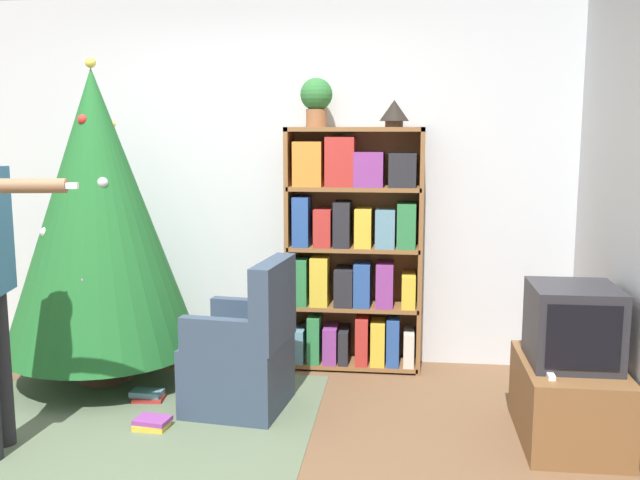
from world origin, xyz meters
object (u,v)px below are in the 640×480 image
object	(u,v)px
bookshelf	(354,252)
table_lamp	(394,112)
armchair	(244,357)
christmas_tree	(98,213)
potted_plant	(316,99)
television	(573,325)

from	to	relation	value
bookshelf	table_lamp	bearing A→B (deg)	1.75
armchair	christmas_tree	bearing A→B (deg)	-103.22
bookshelf	christmas_tree	xyz separation A→B (m)	(-1.65, -0.45, 0.30)
christmas_tree	table_lamp	xyz separation A→B (m)	(1.92, 0.46, 0.66)
bookshelf	potted_plant	world-z (taller)	potted_plant
potted_plant	television	bearing A→B (deg)	-35.33
television	table_lamp	bearing A→B (deg)	132.56
bookshelf	armchair	size ratio (longest dim) A/B	1.84
potted_plant	table_lamp	xyz separation A→B (m)	(0.53, 0.00, -0.09)
television	potted_plant	size ratio (longest dim) A/B	1.45
bookshelf	table_lamp	xyz separation A→B (m)	(0.27, 0.01, 0.96)
bookshelf	potted_plant	distance (m)	1.08
bookshelf	potted_plant	bearing A→B (deg)	178.23
bookshelf	armchair	xyz separation A→B (m)	(-0.60, -0.83, -0.51)
table_lamp	television	bearing A→B (deg)	-47.44
christmas_tree	potted_plant	xyz separation A→B (m)	(1.39, 0.46, 0.74)
potted_plant	bookshelf	bearing A→B (deg)	-1.77
television	armchair	xyz separation A→B (m)	(-1.85, 0.23, -0.32)
bookshelf	armchair	distance (m)	1.15
television	christmas_tree	distance (m)	3.00
television	armchair	distance (m)	1.89
armchair	potted_plant	size ratio (longest dim) A/B	2.80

